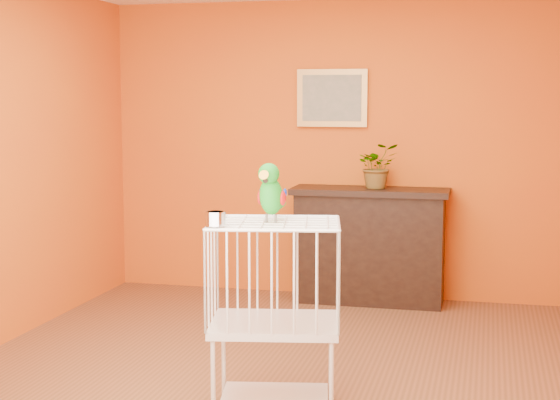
# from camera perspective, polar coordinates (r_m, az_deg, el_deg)

# --- Properties ---
(ground) EXTENTS (4.50, 4.50, 0.00)m
(ground) POSITION_cam_1_polar(r_m,az_deg,el_deg) (5.65, -0.77, -11.29)
(ground) COLOR brown
(ground) RESTS_ON ground
(room_shell) EXTENTS (4.50, 4.50, 4.50)m
(room_shell) POSITION_cam_1_polar(r_m,az_deg,el_deg) (5.37, -0.80, 4.99)
(room_shell) COLOR #C44D12
(room_shell) RESTS_ON ground
(console_cabinet) EXTENTS (1.33, 0.48, 0.99)m
(console_cabinet) POSITION_cam_1_polar(r_m,az_deg,el_deg) (7.39, 5.96, -3.02)
(console_cabinet) COLOR black
(console_cabinet) RESTS_ON ground
(potted_plant) EXTENTS (0.46, 0.48, 0.30)m
(potted_plant) POSITION_cam_1_polar(r_m,az_deg,el_deg) (7.33, 6.53, 1.95)
(potted_plant) COLOR #26722D
(potted_plant) RESTS_ON console_cabinet
(framed_picture) EXTENTS (0.62, 0.04, 0.50)m
(framed_picture) POSITION_cam_1_polar(r_m,az_deg,el_deg) (7.53, 3.48, 6.79)
(framed_picture) COLOR #C18D44
(framed_picture) RESTS_ON room_shell
(birdcage) EXTENTS (0.79, 0.66, 1.08)m
(birdcage) POSITION_cam_1_polar(r_m,az_deg,el_deg) (4.78, -0.36, -7.64)
(birdcage) COLOR silver
(birdcage) RESTS_ON ground
(feed_cup) EXTENTS (0.11, 0.11, 0.08)m
(feed_cup) POSITION_cam_1_polar(r_m,az_deg,el_deg) (4.52, -4.31, -1.24)
(feed_cup) COLOR silver
(feed_cup) RESTS_ON birdcage
(parrot) EXTENTS (0.16, 0.29, 0.33)m
(parrot) POSITION_cam_1_polar(r_m,az_deg,el_deg) (4.66, -0.60, 0.55)
(parrot) COLOR #59544C
(parrot) RESTS_ON birdcage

